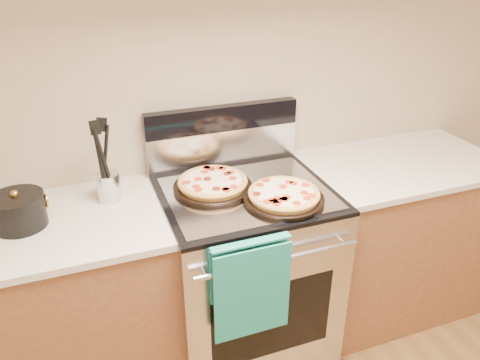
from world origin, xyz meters
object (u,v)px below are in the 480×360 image
object	(u,v)px
pepperoni_pizza_front	(284,196)
utensil_crock	(109,187)
pepperoni_pizza_back	(213,184)
range_body	(245,274)
saucepan	(19,212)

from	to	relation	value
pepperoni_pizza_front	utensil_crock	distance (m)	0.76
pepperoni_pizza_back	pepperoni_pizza_front	bearing A→B (deg)	-40.04
pepperoni_pizza_back	utensil_crock	xyz separation A→B (m)	(-0.44, 0.08, 0.02)
range_body	utensil_crock	bearing A→B (deg)	165.72
pepperoni_pizza_back	pepperoni_pizza_front	size ratio (longest dim) A/B	1.02
range_body	pepperoni_pizza_back	bearing A→B (deg)	154.87
pepperoni_pizza_back	pepperoni_pizza_front	world-z (taller)	same
pepperoni_pizza_back	utensil_crock	bearing A→B (deg)	169.22
utensil_crock	pepperoni_pizza_front	bearing A→B (deg)	-23.08
range_body	pepperoni_pizza_back	size ratio (longest dim) A/B	2.57
range_body	pepperoni_pizza_front	distance (m)	0.53
pepperoni_pizza_front	utensil_crock	size ratio (longest dim) A/B	2.69
pepperoni_pizza_front	utensil_crock	world-z (taller)	utensil_crock
saucepan	range_body	bearing A→B (deg)	-3.30
pepperoni_pizza_back	utensil_crock	world-z (taller)	utensil_crock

